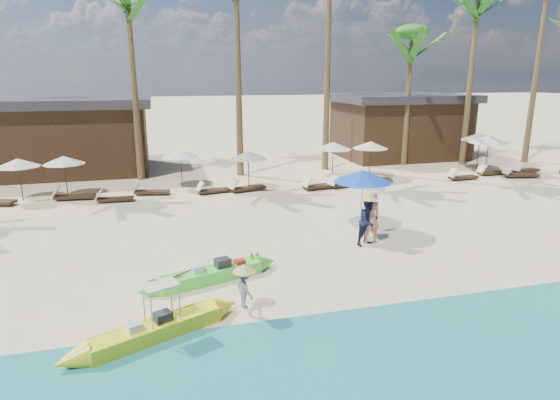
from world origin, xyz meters
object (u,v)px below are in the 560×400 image
object	(u,v)px
green_canoe	(211,274)
yellow_canoe	(156,330)
tourist	(371,218)
blue_umbrella	(363,176)

from	to	relation	value
green_canoe	yellow_canoe	size ratio (longest dim) A/B	1.03
tourist	blue_umbrella	bearing A→B (deg)	-104.93
tourist	blue_umbrella	xyz separation A→B (m)	(0.24, 1.28, 1.16)
yellow_canoe	tourist	size ratio (longest dim) A/B	2.42
tourist	blue_umbrella	world-z (taller)	blue_umbrella
green_canoe	blue_umbrella	bearing A→B (deg)	9.99
yellow_canoe	blue_umbrella	world-z (taller)	blue_umbrella
green_canoe	tourist	bearing A→B (deg)	-0.21
green_canoe	blue_umbrella	distance (m)	6.82
yellow_canoe	tourist	world-z (taller)	tourist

